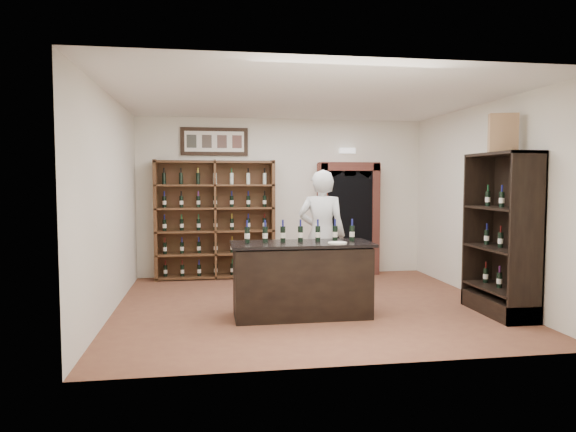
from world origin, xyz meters
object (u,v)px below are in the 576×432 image
at_px(counter_bottle_0, 247,235).
at_px(shopkeeper, 322,235).
at_px(side_cabinet, 502,259).
at_px(wine_shelf, 215,219).
at_px(tasting_counter, 302,280).
at_px(wine_crate, 503,133).

bearing_deg(counter_bottle_0, shopkeeper, 34.32).
bearing_deg(side_cabinet, counter_bottle_0, 173.46).
xyz_separation_m(wine_shelf, side_cabinet, (3.82, -3.23, -0.35)).
relative_size(counter_bottle_0, side_cabinet, 0.14).
bearing_deg(wine_shelf, counter_bottle_0, -82.37).
distance_m(side_cabinet, shopkeeper, 2.56).
distance_m(counter_bottle_0, side_cabinet, 3.49).
xyz_separation_m(tasting_counter, wine_crate, (2.68, -0.31, 1.96)).
distance_m(counter_bottle_0, shopkeeper, 1.46).
bearing_deg(counter_bottle_0, wine_crate, -6.73).
distance_m(counter_bottle_0, wine_crate, 3.68).
xyz_separation_m(counter_bottle_0, shopkeeper, (1.20, 0.82, -0.12)).
xyz_separation_m(counter_bottle_0, wine_crate, (3.40, -0.40, 1.35)).
height_order(shopkeeper, wine_crate, wine_crate).
bearing_deg(side_cabinet, tasting_counter, 173.72).
xyz_separation_m(wine_shelf, shopkeeper, (1.58, -2.02, -0.11)).
bearing_deg(wine_crate, side_cabinet, 26.87).
bearing_deg(wine_shelf, tasting_counter, -69.44).
relative_size(side_cabinet, wine_crate, 4.26).
bearing_deg(shopkeeper, wine_shelf, -32.90).
bearing_deg(shopkeeper, wine_crate, 170.10).
bearing_deg(wine_crate, shopkeeper, 170.40).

